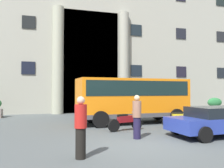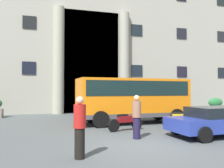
# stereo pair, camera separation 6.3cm
# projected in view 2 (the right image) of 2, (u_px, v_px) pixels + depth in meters

# --- Properties ---
(ground_plane) EXTENTS (80.00, 64.00, 0.12)m
(ground_plane) POSITION_uv_depth(u_px,v_px,m) (143.00, 147.00, 8.47)
(ground_plane) COLOR #474D4E
(office_building_facade) EXTENTS (36.70, 9.74, 17.78)m
(office_building_facade) POSITION_uv_depth(u_px,v_px,m) (80.00, 28.00, 25.58)
(office_building_facade) COLOR #9C9C8D
(office_building_facade) RESTS_ON ground_plane
(orange_minibus) EXTENTS (6.81, 2.76, 2.69)m
(orange_minibus) POSITION_uv_depth(u_px,v_px,m) (133.00, 97.00, 14.27)
(orange_minibus) COLOR orange
(orange_minibus) RESTS_ON ground_plane
(bus_stop_sign) EXTENTS (0.44, 0.08, 2.55)m
(bus_stop_sign) POSITION_uv_depth(u_px,v_px,m) (183.00, 96.00, 17.06)
(bus_stop_sign) COLOR #95981F
(bus_stop_sign) RESTS_ON ground_plane
(hedge_planter_west) EXTENTS (1.53, 0.71, 1.35)m
(hedge_planter_west) POSITION_uv_depth(u_px,v_px,m) (215.00, 105.00, 21.29)
(hedge_planter_west) COLOR #70675B
(hedge_planter_west) RESTS_ON ground_plane
(hedge_planter_east) EXTENTS (1.72, 0.75, 1.74)m
(hedge_planter_east) POSITION_uv_depth(u_px,v_px,m) (182.00, 103.00, 21.09)
(hedge_planter_east) COLOR gray
(hedge_planter_east) RESTS_ON ground_plane
(parked_coupe_end) EXTENTS (4.39, 2.25, 1.27)m
(parked_coupe_end) POSITION_uv_depth(u_px,v_px,m) (217.00, 121.00, 10.18)
(parked_coupe_end) COLOR #263894
(parked_coupe_end) RESTS_ON ground_plane
(scooter_by_planter) EXTENTS (1.93, 0.72, 0.89)m
(scooter_by_planter) POSITION_uv_depth(u_px,v_px,m) (125.00, 122.00, 11.51)
(scooter_by_planter) COLOR black
(scooter_by_planter) RESTS_ON ground_plane
(motorcycle_near_kerb) EXTENTS (1.97, 0.76, 0.89)m
(motorcycle_near_kerb) POSITION_uv_depth(u_px,v_px,m) (180.00, 119.00, 12.49)
(motorcycle_near_kerb) COLOR black
(motorcycle_near_kerb) RESTS_ON ground_plane
(pedestrian_woman_dark_dress) EXTENTS (0.36, 0.36, 1.81)m
(pedestrian_woman_dark_dress) POSITION_uv_depth(u_px,v_px,m) (80.00, 127.00, 6.79)
(pedestrian_woman_dark_dress) COLOR black
(pedestrian_woman_dark_dress) RESTS_ON ground_plane
(pedestrian_man_crossing) EXTENTS (0.36, 0.36, 1.79)m
(pedestrian_man_crossing) POSITION_uv_depth(u_px,v_px,m) (137.00, 117.00, 9.60)
(pedestrian_man_crossing) COLOR #1C1734
(pedestrian_man_crossing) RESTS_ON ground_plane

